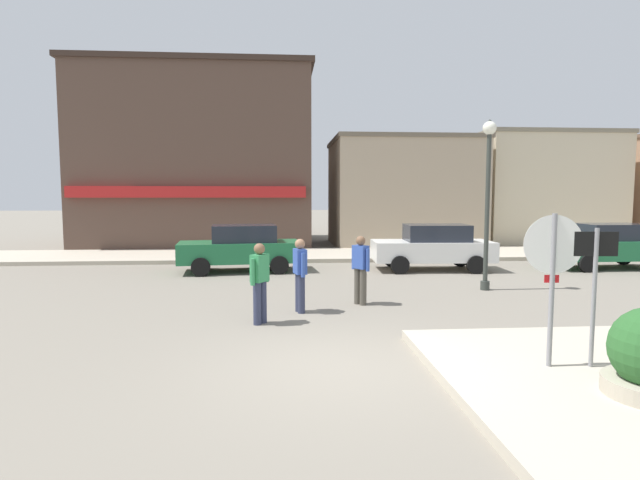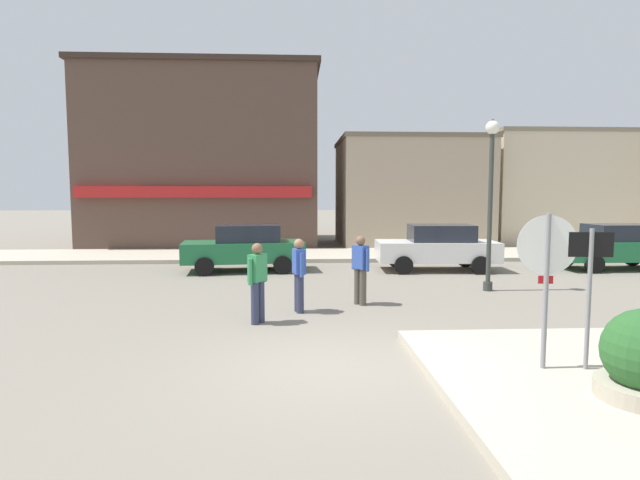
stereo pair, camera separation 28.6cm
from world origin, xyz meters
The scene contains 14 objects.
ground_plane centered at (0.00, 0.00, 0.00)m, with size 160.00×160.00×0.00m, color gray.
kerb_far centered at (0.00, 13.49, 0.07)m, with size 80.00×4.00×0.15m, color #B7AD99.
stop_sign centered at (2.85, -0.55, 1.52)m, with size 0.82×0.11×2.30m.
one_way_sign centered at (3.42, -0.62, 1.33)m, with size 0.60×0.08×2.10m.
lamp_post centered at (4.57, 5.79, 2.96)m, with size 0.36×0.36×4.54m.
parked_car_nearest centered at (-2.28, 9.61, 0.81)m, with size 4.16×2.20×1.56m.
parked_car_second centered at (4.23, 9.41, 0.81)m, with size 4.08×2.04×1.56m.
parked_car_third centered at (10.47, 9.36, 0.81)m, with size 4.01×1.90×1.56m.
pedestrian_crossing_near centered at (-1.34, 2.66, 0.87)m, with size 0.38×0.51×1.61m.
pedestrian_crossing_far centered at (0.92, 4.26, 0.87)m, with size 0.40×0.50×1.61m.
pedestrian_kerb_side centered at (-0.51, 3.58, 0.87)m, with size 0.30×0.55×1.61m.
building_corner_shop centered at (-5.03, 20.01, 4.35)m, with size 11.27×9.56×8.69m.
building_storefront_left_near centered at (5.27, 18.27, 2.70)m, with size 7.20×5.99×5.39m.
building_storefront_left_mid centered at (12.74, 18.70, 2.89)m, with size 7.14×5.40×5.76m.
Camera 2 is at (-0.60, -7.15, 2.55)m, focal length 28.00 mm.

